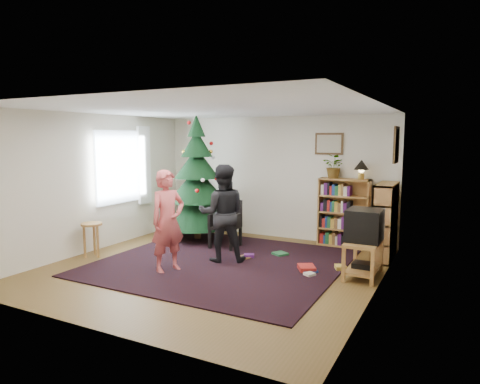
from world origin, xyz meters
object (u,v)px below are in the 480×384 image
at_px(bookshelf_right, 385,220).
at_px(potted_plant, 335,166).
at_px(christmas_tree, 197,188).
at_px(person_standing, 168,221).
at_px(tv_stand, 363,256).
at_px(armchair, 228,222).
at_px(crt_tv, 364,225).
at_px(picture_right, 396,145).
at_px(person_by_chair, 222,213).
at_px(picture_back, 329,144).
at_px(stool, 92,231).
at_px(bookshelf_back, 344,212).
at_px(table_lamp, 361,166).

height_order(bookshelf_right, potted_plant, potted_plant).
distance_m(christmas_tree, person_standing, 2.15).
relative_size(tv_stand, armchair, 0.92).
height_order(christmas_tree, person_standing, christmas_tree).
distance_m(crt_tv, armchair, 2.74).
bearing_deg(picture_right, tv_stand, -103.22).
bearing_deg(tv_stand, person_by_chair, -173.36).
bearing_deg(picture_back, armchair, -142.84).
distance_m(armchair, person_by_chair, 1.01).
height_order(christmas_tree, stool, christmas_tree).
bearing_deg(bookshelf_back, armchair, -151.22).
relative_size(crt_tv, armchair, 0.60).
relative_size(picture_back, bookshelf_right, 0.42).
distance_m(potted_plant, table_lamp, 0.50).
height_order(bookshelf_back, person_standing, person_standing).
bearing_deg(armchair, bookshelf_right, 7.24).
relative_size(picture_back, stool, 0.92).
xyz_separation_m(picture_right, table_lamp, (-0.67, 0.59, -0.40)).
xyz_separation_m(picture_right, bookshelf_back, (-0.97, 0.59, -1.29)).
xyz_separation_m(crt_tv, table_lamp, (-0.41, 1.68, 0.76)).
bearing_deg(picture_right, christmas_tree, -176.75).
relative_size(person_by_chair, table_lamp, 4.49).
distance_m(person_by_chair, potted_plant, 2.47).
xyz_separation_m(bookshelf_right, crt_tv, (-0.12, -1.16, 0.12)).
bearing_deg(tv_stand, picture_back, 120.59).
distance_m(bookshelf_back, potted_plant, 0.89).
height_order(picture_back, table_lamp, picture_back).
xyz_separation_m(christmas_tree, stool, (-0.92, -1.94, -0.59)).
height_order(bookshelf_back, potted_plant, potted_plant).
bearing_deg(crt_tv, armchair, 167.00).
bearing_deg(tv_stand, crt_tv, 180.00).
bearing_deg(tv_stand, person_standing, -157.75).
bearing_deg(picture_back, potted_plant, -41.07).
relative_size(bookshelf_right, person_standing, 0.82).
bearing_deg(tv_stand, armchair, 167.01).
distance_m(crt_tv, table_lamp, 1.89).
height_order(bookshelf_back, table_lamp, table_lamp).
bearing_deg(crt_tv, bookshelf_back, 113.03).
xyz_separation_m(armchair, person_standing, (-0.09, -1.73, 0.31)).
xyz_separation_m(picture_back, person_by_chair, (-1.20, -2.07, -1.13)).
bearing_deg(person_by_chair, picture_right, 179.28).
xyz_separation_m(crt_tv, person_standing, (-2.74, -1.12, 0.01)).
distance_m(tv_stand, table_lamp, 2.12).
relative_size(picture_right, potted_plant, 1.31).
height_order(picture_right, person_standing, picture_right).
bearing_deg(christmas_tree, stool, -115.37).
bearing_deg(armchair, person_standing, -96.94).
xyz_separation_m(picture_back, tv_stand, (1.07, -1.81, -1.63)).
height_order(christmas_tree, bookshelf_right, christmas_tree).
distance_m(bookshelf_back, stool, 4.62).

